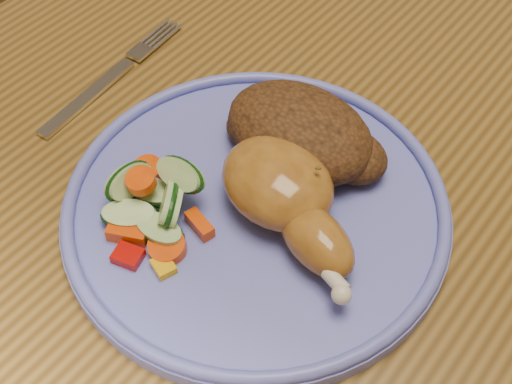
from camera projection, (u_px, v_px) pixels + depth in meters
dining_table at (412, 252)px, 0.61m from camera, size 0.90×1.40×0.75m
plate at (256, 210)px, 0.53m from camera, size 0.29×0.29×0.01m
plate_rim at (256, 201)px, 0.52m from camera, size 0.28×0.28×0.01m
chicken_leg at (287, 196)px, 0.50m from camera, size 0.14×0.10×0.05m
rice_pilaf at (303, 134)px, 0.54m from camera, size 0.13×0.09×0.05m
vegetable_pile at (153, 203)px, 0.51m from camera, size 0.09×0.09×0.05m
fork at (107, 80)px, 0.62m from camera, size 0.03×0.16×0.00m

